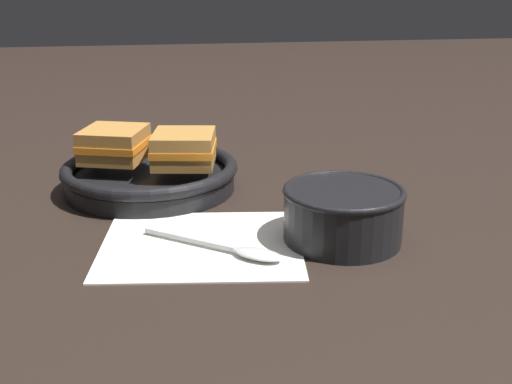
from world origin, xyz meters
name	(u,v)px	position (x,y,z in m)	size (l,w,h in m)	color
ground_plane	(236,230)	(0.00, 0.00, 0.00)	(4.00, 4.00, 0.00)	black
napkin	(201,243)	(-0.05, -0.04, 0.00)	(0.25, 0.22, 0.00)	white
soup_bowl	(343,211)	(0.12, -0.05, 0.04)	(0.14, 0.14, 0.07)	black
spoon	(239,250)	(-0.01, -0.08, 0.01)	(0.15, 0.12, 0.01)	silver
skillet	(150,176)	(-0.10, 0.17, 0.02)	(0.25, 0.25, 0.04)	black
sandwich_near_left	(114,144)	(-0.15, 0.19, 0.06)	(0.11, 0.11, 0.05)	#B27A38
sandwich_near_right	(184,149)	(-0.05, 0.15, 0.06)	(0.10, 0.10, 0.05)	#B27A38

